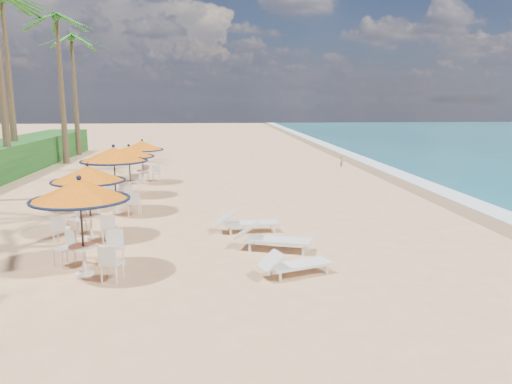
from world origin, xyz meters
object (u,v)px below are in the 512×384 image
station_2 (114,163)px  station_3 (128,156)px  station_1 (87,183)px  station_4 (143,151)px  lounger_far (245,222)px  station_0 (83,202)px  lounger_near (293,264)px  lounger_mid (270,238)px

station_2 → station_3: bearing=90.7°
station_1 → station_3: (0.13, 6.90, 0.06)m
station_4 → lounger_far: bearing=-65.9°
station_1 → station_2: size_ratio=0.90×
station_0 → lounger_far: size_ratio=1.21×
station_4 → station_3: bearing=-92.3°
station_1 → lounger_near: 7.15m
station_4 → lounger_near: station_4 is taller
station_2 → station_3: station_2 is taller
station_4 → lounger_mid: 13.43m
lounger_near → station_2: bearing=106.9°
station_4 → station_0: bearing=-88.3°
station_1 → station_4: bearing=88.5°
station_3 → station_4: station_3 is taller
lounger_far → station_1: bearing=178.7°
station_4 → station_2: bearing=-90.8°
lounger_near → lounger_mid: size_ratio=0.85×
station_4 → lounger_far: station_4 is taller
station_1 → lounger_mid: station_1 is taller
lounger_near → lounger_mid: lounger_mid is taller
lounger_mid → lounger_far: 2.12m
station_2 → lounger_far: station_2 is taller
station_1 → station_2: 3.50m
station_0 → station_1: bearing=101.8°
station_1 → lounger_mid: size_ratio=1.04×
station_1 → lounger_mid: 5.92m
station_2 → lounger_far: bearing=-34.9°
station_4 → lounger_far: 11.34m
station_1 → station_3: bearing=88.9°
lounger_mid → lounger_far: bearing=124.6°
station_4 → station_1: bearing=-91.5°
station_0 → station_2: (-0.52, 6.84, 0.10)m
lounger_mid → station_3: bearing=139.8°
station_1 → lounger_far: (4.87, 0.21, -1.39)m
station_3 → lounger_far: bearing=-54.7°
lounger_mid → lounger_far: lounger_mid is taller
station_3 → lounger_mid: 10.33m
station_0 → station_3: (-0.56, 10.26, -0.03)m
station_2 → station_3: 3.42m
station_0 → lounger_near: size_ratio=1.28×
lounger_far → station_3: bearing=121.5°
lounger_far → lounger_mid: bearing=-77.6°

